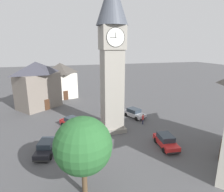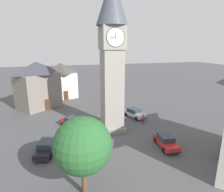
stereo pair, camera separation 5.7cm
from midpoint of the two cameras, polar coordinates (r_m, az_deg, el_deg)
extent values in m
plane|color=#4C4C4F|center=(28.42, -0.06, -10.03)|extent=(200.00, 200.00, 0.00)
cube|color=gray|center=(28.29, -0.06, -9.48)|extent=(3.41, 3.41, 0.60)
cube|color=gray|center=(26.46, -0.06, 1.90)|extent=(2.73, 2.73, 10.85)
cube|color=gray|center=(25.82, -0.07, 17.06)|extent=(3.06, 3.06, 3.00)
cone|color=#474C56|center=(26.39, -0.07, 26.84)|extent=(4.12, 4.12, 5.97)
cylinder|color=white|center=(24.34, 1.05, 17.20)|extent=(2.29, 0.04, 2.29)
torus|color=black|center=(24.33, 1.05, 17.20)|extent=(2.35, 0.06, 2.35)
cube|color=black|center=(24.31, 1.08, 17.80)|extent=(0.05, 0.02, 0.64)
cube|color=black|center=(24.19, 0.27, 17.21)|extent=(0.87, 0.02, 0.04)
cylinder|color=white|center=(27.32, -1.06, 16.93)|extent=(2.29, 0.04, 2.29)
torus|color=black|center=(27.32, -1.06, 16.93)|extent=(2.35, 0.06, 2.35)
cube|color=silver|center=(33.07, 6.69, -5.38)|extent=(3.09, 4.44, 0.64)
cube|color=#28333D|center=(32.96, 6.54, -4.30)|extent=(2.23, 2.53, 0.64)
cylinder|color=black|center=(32.93, 9.19, -6.06)|extent=(0.44, 0.68, 0.64)
cylinder|color=black|center=(31.83, 7.23, -6.73)|extent=(0.44, 0.68, 0.64)
cylinder|color=black|center=(34.51, 6.17, -4.97)|extent=(0.44, 0.68, 0.64)
cylinder|color=black|center=(33.46, 4.21, -5.56)|extent=(0.44, 0.68, 0.64)
cube|color=black|center=(31.86, 9.27, -6.69)|extent=(1.59, 0.73, 0.16)
cube|color=black|center=(23.66, -19.14, -14.73)|extent=(2.74, 4.41, 0.64)
cube|color=#28333D|center=(23.49, -19.16, -13.23)|extent=(2.07, 2.44, 0.64)
cylinder|color=black|center=(22.55, -18.02, -16.98)|extent=(0.38, 0.68, 0.64)
cylinder|color=black|center=(23.05, -22.00, -16.63)|extent=(0.38, 0.68, 0.64)
cylinder|color=black|center=(24.59, -16.38, -14.02)|extent=(0.38, 0.68, 0.64)
cylinder|color=black|center=(25.05, -20.02, -13.79)|extent=(0.38, 0.68, 0.64)
cube|color=black|center=(22.13, -20.71, -17.74)|extent=(1.64, 0.56, 0.16)
cube|color=red|center=(29.73, -11.93, -7.98)|extent=(3.67, 4.36, 0.64)
cube|color=#28333D|center=(29.38, -11.81, -6.94)|extent=(2.46, 2.61, 0.64)
cylinder|color=black|center=(30.32, -14.56, -8.23)|extent=(0.53, 0.66, 0.64)
cylinder|color=black|center=(31.18, -12.17, -7.42)|extent=(0.53, 0.66, 0.64)
cylinder|color=black|center=(28.49, -11.62, -9.58)|extent=(0.53, 0.66, 0.64)
cylinder|color=black|center=(29.41, -9.16, -8.66)|extent=(0.53, 0.66, 0.64)
cube|color=black|center=(31.32, -14.23, -7.35)|extent=(1.46, 1.01, 0.16)
cube|color=red|center=(24.62, 15.79, -13.23)|extent=(2.18, 4.27, 0.64)
cube|color=#28333D|center=(24.46, 15.74, -11.79)|extent=(1.80, 2.27, 0.64)
cylinder|color=black|center=(24.14, 18.81, -14.81)|extent=(0.29, 0.66, 0.64)
cylinder|color=black|center=(23.46, 15.25, -15.42)|extent=(0.29, 0.66, 0.64)
cylinder|color=black|center=(26.04, 16.19, -12.31)|extent=(0.29, 0.66, 0.64)
cylinder|color=black|center=(25.42, 12.87, -12.78)|extent=(0.29, 0.66, 0.64)
cube|color=black|center=(23.17, 17.98, -15.92)|extent=(1.67, 0.32, 0.16)
cylinder|color=#2D3351|center=(30.44, 9.11, -7.65)|extent=(0.13, 0.13, 0.82)
cylinder|color=#2D3351|center=(30.60, 9.23, -7.53)|extent=(0.13, 0.13, 0.82)
cube|color=#D13838|center=(30.26, 9.23, -6.35)|extent=(0.41, 0.41, 0.60)
cylinder|color=#D13838|center=(30.07, 9.06, -6.58)|extent=(0.09, 0.09, 0.60)
cylinder|color=#D13838|center=(30.48, 9.38, -6.29)|extent=(0.09, 0.09, 0.60)
sphere|color=tan|center=(30.10, 9.26, -5.55)|extent=(0.22, 0.22, 0.22)
sphere|color=black|center=(30.09, 9.28, -5.51)|extent=(0.20, 0.20, 0.20)
cylinder|color=brown|center=(17.08, -8.35, -23.34)|extent=(0.44, 0.44, 2.83)
sphere|color=#28602D|center=(15.40, -8.78, -14.43)|extent=(4.60, 4.60, 4.60)
cube|color=slate|center=(39.95, -21.31, 1.43)|extent=(8.98, 8.52, 6.81)
pyramid|color=#383842|center=(39.23, -21.93, 7.90)|extent=(9.43, 8.95, 2.27)
cube|color=#422819|center=(38.47, -18.89, -2.47)|extent=(0.92, 0.73, 2.10)
cube|color=silver|center=(46.48, -14.96, 3.09)|extent=(7.25, 6.70, 5.85)
pyramid|color=#47423D|center=(45.87, -15.30, 8.11)|extent=(7.61, 7.04, 2.35)
cube|color=#422819|center=(44.46, -13.72, 0.18)|extent=(1.08, 0.39, 2.10)
cube|color=#422819|center=(24.32, 29.63, -13.87)|extent=(0.89, 0.78, 2.10)
camera|label=1|loc=(0.03, -90.06, -0.02)|focal=30.48mm
camera|label=2|loc=(0.03, 89.94, 0.02)|focal=30.48mm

